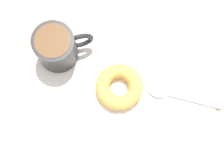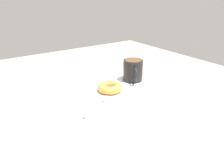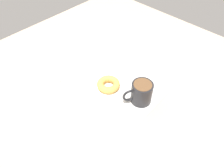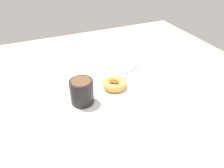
% 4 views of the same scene
% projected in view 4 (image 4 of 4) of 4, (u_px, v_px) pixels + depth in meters
% --- Properties ---
extents(ground_plane, '(1.20, 1.20, 0.02)m').
position_uv_depth(ground_plane, '(118.00, 95.00, 0.77)').
color(ground_plane, tan).
extents(napkin, '(0.36, 0.36, 0.00)m').
position_uv_depth(napkin, '(112.00, 89.00, 0.78)').
color(napkin, white).
rests_on(napkin, ground_plane).
extents(coffee_cup, '(0.08, 0.10, 0.08)m').
position_uv_depth(coffee_cup, '(82.00, 90.00, 0.70)').
color(coffee_cup, black).
rests_on(coffee_cup, napkin).
extents(donut, '(0.09, 0.09, 0.03)m').
position_uv_depth(donut, '(114.00, 84.00, 0.78)').
color(donut, gold).
rests_on(donut, napkin).
extents(spoon, '(0.13, 0.08, 0.01)m').
position_uv_depth(spoon, '(126.00, 74.00, 0.86)').
color(spoon, silver).
rests_on(spoon, napkin).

